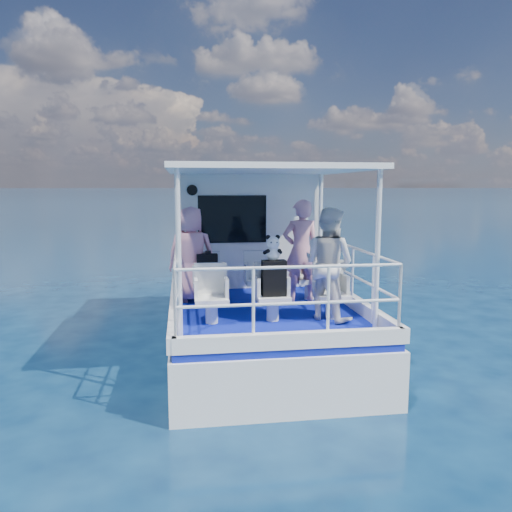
{
  "coord_description": "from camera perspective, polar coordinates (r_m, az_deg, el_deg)",
  "views": [
    {
      "loc": [
        -1.3,
        -8.16,
        2.86
      ],
      "look_at": [
        -0.14,
        -0.4,
        1.77
      ],
      "focal_mm": 35.0,
      "sensor_mm": 36.0,
      "label": 1
    }
  ],
  "objects": [
    {
      "name": "ground",
      "position": [
        8.75,
        0.57,
        -11.18
      ],
      "size": [
        2000.0,
        2000.0,
        0.0
      ],
      "primitive_type": "plane",
      "color": "#08203F",
      "rests_on": "ground"
    },
    {
      "name": "hull",
      "position": [
        9.69,
        -0.37,
        -9.26
      ],
      "size": [
        3.0,
        7.0,
        1.6
      ],
      "primitive_type": "cube",
      "color": "white",
      "rests_on": "ground"
    },
    {
      "name": "deck",
      "position": [
        9.47,
        -0.38,
        -4.34
      ],
      "size": [
        2.9,
        6.9,
        0.1
      ],
      "primitive_type": "cube",
      "color": "navy",
      "rests_on": "hull"
    },
    {
      "name": "cabin",
      "position": [
        10.58,
        -1.37,
        3.25
      ],
      "size": [
        2.85,
        2.0,
        2.2
      ],
      "primitive_type": "cube",
      "color": "white",
      "rests_on": "deck"
    },
    {
      "name": "canopy",
      "position": [
        8.07,
        0.82,
        9.89
      ],
      "size": [
        3.0,
        3.2,
        0.08
      ],
      "primitive_type": "cube",
      "color": "white",
      "rests_on": "cabin"
    },
    {
      "name": "canopy_posts",
      "position": [
        8.07,
        0.86,
        1.78
      ],
      "size": [
        2.77,
        2.97,
        2.2
      ],
      "color": "white",
      "rests_on": "deck"
    },
    {
      "name": "railings",
      "position": [
        7.84,
        1.24,
        -2.84
      ],
      "size": [
        2.84,
        3.59,
        1.0
      ],
      "primitive_type": null,
      "color": "white",
      "rests_on": "deck"
    },
    {
      "name": "seat_port_fwd",
      "position": [
        8.56,
        -5.61,
        -4.07
      ],
      "size": [
        0.48,
        0.46,
        0.38
      ],
      "primitive_type": "cube",
      "color": "silver",
      "rests_on": "deck"
    },
    {
      "name": "seat_center_fwd",
      "position": [
        8.65,
        0.37,
        -3.9
      ],
      "size": [
        0.48,
        0.46,
        0.38
      ],
      "primitive_type": "cube",
      "color": "silver",
      "rests_on": "deck"
    },
    {
      "name": "seat_stbd_fwd",
      "position": [
        8.83,
        6.16,
        -3.71
      ],
      "size": [
        0.48,
        0.46,
        0.38
      ],
      "primitive_type": "cube",
      "color": "silver",
      "rests_on": "deck"
    },
    {
      "name": "seat_port_aft",
      "position": [
        7.29,
        -5.09,
        -6.18
      ],
      "size": [
        0.48,
        0.46,
        0.38
      ],
      "primitive_type": "cube",
      "color": "silver",
      "rests_on": "deck"
    },
    {
      "name": "seat_center_aft",
      "position": [
        7.4,
        1.92,
        -5.95
      ],
      "size": [
        0.48,
        0.46,
        0.38
      ],
      "primitive_type": "cube",
      "color": "silver",
      "rests_on": "deck"
    },
    {
      "name": "seat_stbd_aft",
      "position": [
        7.61,
        8.63,
        -5.64
      ],
      "size": [
        0.48,
        0.46,
        0.38
      ],
      "primitive_type": "cube",
      "color": "silver",
      "rests_on": "deck"
    },
    {
      "name": "passenger_port_fwd",
      "position": [
        8.57,
        -7.36,
        0.18
      ],
      "size": [
        0.64,
        0.48,
        1.64
      ],
      "primitive_type": "imported",
      "rotation": [
        0.0,
        0.0,
        3.07
      ],
      "color": "pink",
      "rests_on": "deck"
    },
    {
      "name": "passenger_stbd_fwd",
      "position": [
        8.56,
        5.14,
        0.6
      ],
      "size": [
        0.66,
        0.45,
        1.75
      ],
      "primitive_type": "imported",
      "rotation": [
        0.0,
        0.0,
        3.19
      ],
      "color": "pink",
      "rests_on": "deck"
    },
    {
      "name": "passenger_stbd_aft",
      "position": [
        7.44,
        8.29,
        -0.9
      ],
      "size": [
        1.01,
        1.03,
        1.67
      ],
      "primitive_type": "imported",
      "rotation": [
        0.0,
        0.0,
        2.28
      ],
      "color": "white",
      "rests_on": "deck"
    },
    {
      "name": "backpack_port",
      "position": [
        8.45,
        -5.6,
        -1.33
      ],
      "size": [
        0.35,
        0.2,
        0.46
      ],
      "primitive_type": "cube",
      "color": "black",
      "rests_on": "seat_port_fwd"
    },
    {
      "name": "backpack_center",
      "position": [
        7.28,
        2.06,
        -2.54
      ],
      "size": [
        0.35,
        0.2,
        0.52
      ],
      "primitive_type": "cube",
      "color": "black",
      "rests_on": "seat_center_aft"
    },
    {
      "name": "compact_camera",
      "position": [
        8.43,
        -5.5,
        0.42
      ],
      "size": [
        0.09,
        0.06,
        0.06
      ],
      "primitive_type": "cube",
      "color": "black",
      "rests_on": "backpack_port"
    },
    {
      "name": "panda",
      "position": [
        7.24,
        1.93,
        0.96
      ],
      "size": [
        0.24,
        0.2,
        0.37
      ],
      "primitive_type": null,
      "color": "white",
      "rests_on": "backpack_center"
    }
  ]
}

